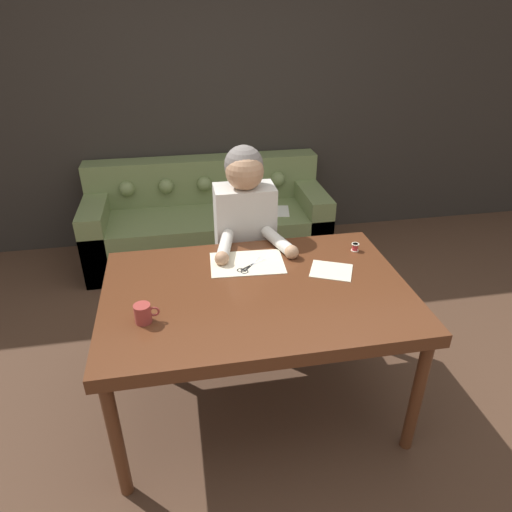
# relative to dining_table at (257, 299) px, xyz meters

# --- Properties ---
(ground_plane) EXTENTS (16.00, 16.00, 0.00)m
(ground_plane) POSITION_rel_dining_table_xyz_m (0.10, 0.02, -0.70)
(ground_plane) COLOR #4C3323
(wall_back) EXTENTS (8.00, 0.06, 2.60)m
(wall_back) POSITION_rel_dining_table_xyz_m (0.10, 2.21, 0.60)
(wall_back) COLOR #2D2823
(wall_back) RESTS_ON ground_plane
(dining_table) EXTENTS (1.54, 1.03, 0.77)m
(dining_table) POSITION_rel_dining_table_xyz_m (0.00, 0.00, 0.00)
(dining_table) COLOR #562D19
(dining_table) RESTS_ON ground_plane
(couch) EXTENTS (2.05, 0.80, 0.83)m
(couch) POSITION_rel_dining_table_xyz_m (-0.11, 1.81, -0.40)
(couch) COLOR olive
(couch) RESTS_ON ground_plane
(person) EXTENTS (0.47, 0.58, 1.30)m
(person) POSITION_rel_dining_table_xyz_m (0.05, 0.67, -0.02)
(person) COLOR #33281E
(person) RESTS_ON ground_plane
(pattern_paper_main) EXTENTS (0.42, 0.30, 0.00)m
(pattern_paper_main) POSITION_rel_dining_table_xyz_m (-0.01, 0.26, 0.07)
(pattern_paper_main) COLOR beige
(pattern_paper_main) RESTS_ON dining_table
(pattern_paper_offcut) EXTENTS (0.27, 0.26, 0.00)m
(pattern_paper_offcut) POSITION_rel_dining_table_xyz_m (0.42, 0.10, 0.07)
(pattern_paper_offcut) COLOR beige
(pattern_paper_offcut) RESTS_ON dining_table
(scissors) EXTENTS (0.18, 0.17, 0.01)m
(scissors) POSITION_rel_dining_table_xyz_m (-0.01, 0.20, 0.07)
(scissors) COLOR silver
(scissors) RESTS_ON dining_table
(mug) EXTENTS (0.11, 0.08, 0.09)m
(mug) POSITION_rel_dining_table_xyz_m (-0.55, -0.18, 0.11)
(mug) COLOR #9E3833
(mug) RESTS_ON dining_table
(thread_spool) EXTENTS (0.04, 0.04, 0.05)m
(thread_spool) POSITION_rel_dining_table_xyz_m (0.63, 0.29, 0.09)
(thread_spool) COLOR red
(thread_spool) RESTS_ON dining_table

